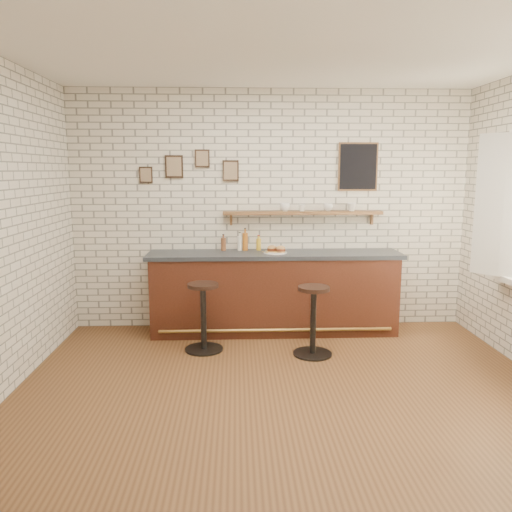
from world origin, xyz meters
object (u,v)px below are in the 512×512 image
at_px(sandwich_plate, 275,253).
at_px(shelf_cup_a, 285,207).
at_px(bar_stool_right, 313,318).
at_px(shelf_cup_c, 328,207).
at_px(bitters_bottle_amber, 245,241).
at_px(condiment_bottle_yellow, 259,244).
at_px(bitters_bottle_brown, 223,244).
at_px(shelf_cup_b, 302,208).
at_px(ciabatta_sandwich, 276,249).
at_px(bar_stool_left, 203,315).
at_px(shelf_cup_d, 352,207).
at_px(bitters_bottle_white, 240,243).
at_px(bar_counter, 274,292).

distance_m(sandwich_plate, shelf_cup_a, 0.60).
relative_size(bar_stool_right, shelf_cup_c, 6.66).
xyz_separation_m(bitters_bottle_amber, condiment_bottle_yellow, (0.17, 0.00, -0.03)).
height_order(bitters_bottle_brown, shelf_cup_a, shelf_cup_a).
bearing_deg(bitters_bottle_amber, shelf_cup_a, 2.08).
xyz_separation_m(shelf_cup_b, shelf_cup_c, (0.33, 0.00, 0.00)).
relative_size(ciabatta_sandwich, bar_stool_left, 0.32).
bearing_deg(shelf_cup_c, shelf_cup_d, -69.91).
bearing_deg(bitters_bottle_white, ciabatta_sandwich, -27.12).
xyz_separation_m(sandwich_plate, bitters_bottle_amber, (-0.36, 0.23, 0.11)).
bearing_deg(shelf_cup_c, shelf_cup_a, 110.09).
bearing_deg(shelf_cup_a, shelf_cup_b, -40.93).
bearing_deg(bitters_bottle_brown, shelf_cup_a, 1.35).
distance_m(bitters_bottle_brown, shelf_cup_b, 1.08).
relative_size(bitters_bottle_brown, bitters_bottle_white, 0.89).
relative_size(sandwich_plate, shelf_cup_d, 2.59).
bearing_deg(bar_counter, condiment_bottle_yellow, 135.43).
bearing_deg(bitters_bottle_brown, bar_stool_left, -104.63).
bearing_deg(bar_counter, bitters_bottle_brown, 163.78).
bearing_deg(condiment_bottle_yellow, sandwich_plate, -49.36).
distance_m(bitters_bottle_brown, bar_stool_right, 1.57).
relative_size(shelf_cup_a, shelf_cup_c, 1.11).
bearing_deg(condiment_bottle_yellow, bitters_bottle_brown, 180.00).
height_order(ciabatta_sandwich, bitters_bottle_amber, bitters_bottle_amber).
bearing_deg(bitters_bottle_brown, bar_stool_right, -45.20).
xyz_separation_m(bar_stool_left, shelf_cup_b, (1.20, 0.83, 1.13)).
distance_m(condiment_bottle_yellow, shelf_cup_a, 0.57).
relative_size(bar_counter, bitters_bottle_white, 13.37).
xyz_separation_m(bar_counter, bar_stool_left, (-0.84, -0.63, -0.09)).
height_order(bitters_bottle_white, shelf_cup_a, shelf_cup_a).
distance_m(sandwich_plate, bar_stool_right, 1.04).
distance_m(bar_stool_left, shelf_cup_c, 2.08).
xyz_separation_m(bitters_bottle_brown, bitters_bottle_white, (0.21, -0.00, 0.01)).
bearing_deg(bar_stool_right, shelf_cup_c, 72.33).
height_order(ciabatta_sandwich, shelf_cup_b, shelf_cup_b).
relative_size(shelf_cup_a, shelf_cup_b, 1.43).
xyz_separation_m(condiment_bottle_yellow, bar_stool_right, (0.55, -1.00, -0.68)).
bearing_deg(ciabatta_sandwich, sandwich_plate, -180.00).
height_order(shelf_cup_b, shelf_cup_c, shelf_cup_c).
distance_m(ciabatta_sandwich, bitters_bottle_white, 0.50).
height_order(ciabatta_sandwich, shelf_cup_a, shelf_cup_a).
distance_m(sandwich_plate, bar_stool_left, 1.19).
height_order(bitters_bottle_brown, bitters_bottle_amber, bitters_bottle_amber).
distance_m(bar_stool_right, shelf_cup_c, 1.56).
xyz_separation_m(ciabatta_sandwich, shelf_cup_a, (0.13, 0.24, 0.49)).
height_order(bar_counter, shelf_cup_c, shelf_cup_c).
xyz_separation_m(bar_stool_left, bar_stool_right, (1.21, -0.19, -0.00)).
xyz_separation_m(bitters_bottle_brown, bar_stool_right, (0.99, -1.00, -0.68)).
height_order(shelf_cup_b, shelf_cup_d, shelf_cup_d).
xyz_separation_m(bar_stool_left, shelf_cup_d, (1.83, 0.83, 1.14)).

